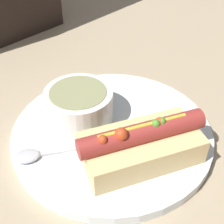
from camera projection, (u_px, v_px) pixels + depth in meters
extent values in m
plane|color=tan|center=(112.00, 136.00, 0.47)|extent=(4.00, 4.00, 0.00)
cylinder|color=white|center=(112.00, 132.00, 0.46)|extent=(0.29, 0.29, 0.02)
cube|color=#E5C17F|center=(141.00, 148.00, 0.40)|extent=(0.17, 0.13, 0.04)
cylinder|color=#9E332D|center=(142.00, 133.00, 0.39)|extent=(0.16, 0.10, 0.03)
sphere|color=#518C2D|center=(162.00, 121.00, 0.38)|extent=(0.01, 0.01, 0.01)
sphere|color=#518C2D|center=(157.00, 123.00, 0.38)|extent=(0.01, 0.01, 0.01)
sphere|color=#C63F1E|center=(159.00, 121.00, 0.38)|extent=(0.01, 0.01, 0.01)
sphere|color=#C63F1E|center=(121.00, 134.00, 0.37)|extent=(0.02, 0.02, 0.02)
sphere|color=#C63F1E|center=(103.00, 140.00, 0.36)|extent=(0.01, 0.01, 0.01)
cylinder|color=gold|center=(143.00, 126.00, 0.38)|extent=(0.11, 0.05, 0.01)
cylinder|color=silver|center=(79.00, 106.00, 0.46)|extent=(0.10, 0.10, 0.05)
cylinder|color=#8C8E60|center=(78.00, 95.00, 0.45)|extent=(0.08, 0.08, 0.01)
cube|color=#B7B7BC|center=(87.00, 147.00, 0.43)|extent=(0.11, 0.08, 0.00)
ellipsoid|color=#B7B7BC|center=(27.00, 156.00, 0.41)|extent=(0.04, 0.04, 0.01)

